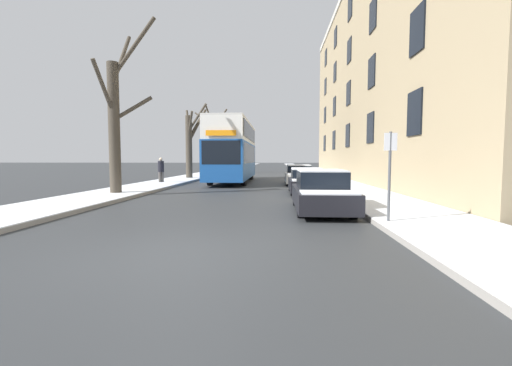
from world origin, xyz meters
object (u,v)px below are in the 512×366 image
Objects in this scene: bare_tree_left_0 at (116,119)px; parked_car_0 at (321,192)px; double_decker_bus at (233,149)px; pedestrian_left_sidewalk at (161,170)px; street_sign_post at (390,173)px; bare_tree_left_1 at (190,142)px; bare_tree_left_2 at (215,140)px; parked_car_2 at (299,175)px; parked_car_1 at (306,181)px.

parked_car_0 is at bearing -25.24° from bare_tree_left_0.
double_decker_bus is 5.52m from pedestrian_left_sidewalk.
street_sign_post is (1.36, -2.63, 0.75)m from parked_car_0.
bare_tree_left_1 reaches higher than parked_car_0.
bare_tree_left_2 is 20.47m from parked_car_2.
bare_tree_left_2 is (-0.25, 12.71, 0.87)m from bare_tree_left_1.
bare_tree_left_0 is 12.24m from parked_car_2.
bare_tree_left_2 is at bearing 106.87° from parked_car_0.
bare_tree_left_0 is at bearing 154.76° from parked_car_0.
bare_tree_left_0 is 1.88× the size of parked_car_0.
bare_tree_left_1 is 12.75m from bare_tree_left_2.
bare_tree_left_1 is at bearing -88.85° from bare_tree_left_2.
bare_tree_left_1 is 1.60× the size of parked_car_1.
bare_tree_left_1 reaches higher than street_sign_post.
bare_tree_left_2 reaches higher than parked_car_2.
pedestrian_left_sidewalk is (-0.59, -5.71, -2.16)m from bare_tree_left_1.
double_decker_bus is at bearing -17.45° from pedestrian_left_sidewalk.
double_decker_bus reaches higher than pedestrian_left_sidewalk.
pedestrian_left_sidewalk is (-9.44, -0.41, 0.38)m from parked_car_2.
double_decker_bus is 6.13× the size of pedestrian_left_sidewalk.
double_decker_bus is 2.73× the size of parked_car_2.
bare_tree_left_2 reaches higher than pedestrian_left_sidewalk.
street_sign_post is at bearing -72.23° from bare_tree_left_2.
pedestrian_left_sidewalk is (-0.34, -18.42, -3.03)m from bare_tree_left_2.
pedestrian_left_sidewalk is at bearing 93.43° from bare_tree_left_0.
double_decker_bus is 9.64m from parked_car_1.
bare_tree_left_1 is at bearing 117.09° from parked_car_0.
bare_tree_left_1 is 0.57× the size of double_decker_bus.
parked_car_1 is 8.73m from street_sign_post.
parked_car_0 is 1.07× the size of parked_car_2.
parked_car_2 is 1.71× the size of street_sign_post.
pedestrian_left_sidewalk is (-9.44, 5.63, 0.41)m from parked_car_1.
parked_car_2 is at bearing 40.73° from bare_tree_left_0.
bare_tree_left_2 is (-0.10, 25.77, 0.44)m from bare_tree_left_0.
parked_car_0 is at bearing -90.00° from parked_car_2.
bare_tree_left_1 is (0.15, 13.05, -0.43)m from bare_tree_left_0.
street_sign_post is (10.36, -6.87, -2.21)m from bare_tree_left_0.
parked_car_1 is 6.04m from parked_car_2.
double_decker_bus is 4.67× the size of street_sign_post.
double_decker_bus reaches higher than parked_car_2.
bare_tree_left_1 is at bearing 127.96° from parked_car_1.
street_sign_post is (10.46, -32.64, -2.65)m from bare_tree_left_2.
parked_car_2 is (0.00, 11.99, -0.01)m from parked_car_0.
parked_car_0 is (4.77, -14.12, -1.87)m from double_decker_bus.
parked_car_0 is at bearing -71.34° from double_decker_bus.
parked_car_2 is (8.85, -5.30, -2.54)m from bare_tree_left_1.
bare_tree_left_0 reaches higher than parked_car_2.
bare_tree_left_0 is at bearing 146.44° from street_sign_post.
street_sign_post is at bearing -69.90° from double_decker_bus.
bare_tree_left_1 is 3.48× the size of pedestrian_left_sidewalk.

